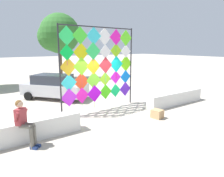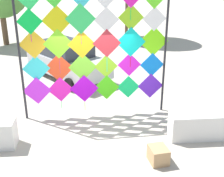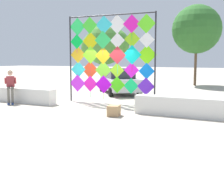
% 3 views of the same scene
% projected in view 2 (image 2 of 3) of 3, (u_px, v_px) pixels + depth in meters
% --- Properties ---
extents(ground, '(120.00, 120.00, 0.00)m').
position_uv_depth(ground, '(94.00, 131.00, 8.31)').
color(ground, '#ADA393').
extents(kite_display_rack, '(4.37, 0.31, 4.15)m').
position_uv_depth(kite_display_rack, '(94.00, 40.00, 8.40)').
color(kite_display_rack, '#232328').
rests_on(kite_display_rack, ground).
extents(parked_car, '(3.70, 4.07, 1.50)m').
position_uv_depth(parked_car, '(67.00, 60.00, 12.22)').
color(parked_car, '#B7B7BC').
rests_on(parked_car, ground).
extents(cardboard_box_large, '(0.48, 0.54, 0.39)m').
position_uv_depth(cardboard_box_large, '(158.00, 155.00, 6.89)').
color(cardboard_box_large, tan).
rests_on(cardboard_box_large, ground).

